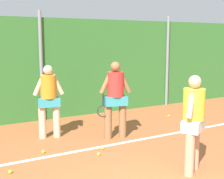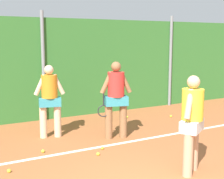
{
  "view_description": "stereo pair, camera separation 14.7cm",
  "coord_description": "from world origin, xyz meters",
  "px_view_note": "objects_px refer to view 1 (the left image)",
  "views": [
    {
      "loc": [
        -2.68,
        -3.28,
        2.32
      ],
      "look_at": [
        0.6,
        2.51,
        1.26
      ],
      "focal_mm": 51.19,
      "sensor_mm": 36.0,
      "label": 1
    },
    {
      "loc": [
        -2.55,
        -3.35,
        2.32
      ],
      "look_at": [
        0.6,
        2.51,
        1.26
      ],
      "focal_mm": 51.19,
      "sensor_mm": 36.0,
      "label": 2
    }
  ],
  "objects_px": {
    "tennis_ball_5": "(102,148)",
    "tennis_ball_7": "(169,116)",
    "player_backcourt_far": "(49,97)",
    "tennis_ball_2": "(125,117)",
    "player_midcourt": "(115,96)",
    "tennis_ball_6": "(99,154)",
    "player_foreground_near": "(193,119)",
    "tennis_ball_4": "(43,152)",
    "tennis_ball_3": "(10,172)"
  },
  "relations": [
    {
      "from": "tennis_ball_2",
      "to": "tennis_ball_7",
      "type": "xyz_separation_m",
      "value": [
        1.22,
        -0.53,
        0.0
      ]
    },
    {
      "from": "tennis_ball_2",
      "to": "tennis_ball_5",
      "type": "xyz_separation_m",
      "value": [
        -1.86,
        -2.09,
        0.0
      ]
    },
    {
      "from": "tennis_ball_7",
      "to": "tennis_ball_5",
      "type": "bearing_deg",
      "value": -153.15
    },
    {
      "from": "tennis_ball_6",
      "to": "player_midcourt",
      "type": "bearing_deg",
      "value": 44.03
    },
    {
      "from": "tennis_ball_5",
      "to": "tennis_ball_6",
      "type": "height_order",
      "value": "same"
    },
    {
      "from": "tennis_ball_4",
      "to": "tennis_ball_6",
      "type": "bearing_deg",
      "value": -36.41
    },
    {
      "from": "tennis_ball_4",
      "to": "tennis_ball_7",
      "type": "relative_size",
      "value": 1.0
    },
    {
      "from": "tennis_ball_4",
      "to": "tennis_ball_7",
      "type": "xyz_separation_m",
      "value": [
        4.25,
        1.15,
        0.0
      ]
    },
    {
      "from": "tennis_ball_2",
      "to": "tennis_ball_3",
      "type": "bearing_deg",
      "value": -148.25
    },
    {
      "from": "player_midcourt",
      "to": "tennis_ball_5",
      "type": "relative_size",
      "value": 27.43
    },
    {
      "from": "player_foreground_near",
      "to": "player_backcourt_far",
      "type": "height_order",
      "value": "player_backcourt_far"
    },
    {
      "from": "player_midcourt",
      "to": "tennis_ball_3",
      "type": "distance_m",
      "value": 2.92
    },
    {
      "from": "player_midcourt",
      "to": "tennis_ball_6",
      "type": "distance_m",
      "value": 1.56
    },
    {
      "from": "tennis_ball_2",
      "to": "tennis_ball_6",
      "type": "height_order",
      "value": "same"
    },
    {
      "from": "tennis_ball_2",
      "to": "tennis_ball_6",
      "type": "bearing_deg",
      "value": -131.52
    },
    {
      "from": "player_backcourt_far",
      "to": "tennis_ball_7",
      "type": "distance_m",
      "value": 3.89
    },
    {
      "from": "tennis_ball_2",
      "to": "tennis_ball_4",
      "type": "bearing_deg",
      "value": -150.95
    },
    {
      "from": "tennis_ball_6",
      "to": "tennis_ball_7",
      "type": "relative_size",
      "value": 1.0
    },
    {
      "from": "player_backcourt_far",
      "to": "player_midcourt",
      "type": "bearing_deg",
      "value": 162.1
    },
    {
      "from": "tennis_ball_6",
      "to": "tennis_ball_7",
      "type": "distance_m",
      "value": 3.79
    },
    {
      "from": "tennis_ball_5",
      "to": "player_midcourt",
      "type": "bearing_deg",
      "value": 41.56
    },
    {
      "from": "player_foreground_near",
      "to": "player_backcourt_far",
      "type": "distance_m",
      "value": 3.5
    },
    {
      "from": "tennis_ball_6",
      "to": "tennis_ball_7",
      "type": "height_order",
      "value": "same"
    },
    {
      "from": "player_backcourt_far",
      "to": "tennis_ball_2",
      "type": "height_order",
      "value": "player_backcourt_far"
    },
    {
      "from": "tennis_ball_5",
      "to": "tennis_ball_7",
      "type": "xyz_separation_m",
      "value": [
        3.09,
        1.56,
        0.0
      ]
    },
    {
      "from": "tennis_ball_3",
      "to": "tennis_ball_4",
      "type": "height_order",
      "value": "same"
    },
    {
      "from": "player_foreground_near",
      "to": "tennis_ball_6",
      "type": "xyz_separation_m",
      "value": [
        -1.06,
        1.51,
        -0.93
      ]
    },
    {
      "from": "tennis_ball_6",
      "to": "tennis_ball_7",
      "type": "bearing_deg",
      "value": 28.99
    },
    {
      "from": "player_foreground_near",
      "to": "tennis_ball_5",
      "type": "distance_m",
      "value": 2.18
    },
    {
      "from": "tennis_ball_7",
      "to": "player_backcourt_far",
      "type": "bearing_deg",
      "value": -177.12
    },
    {
      "from": "player_foreground_near",
      "to": "tennis_ball_7",
      "type": "bearing_deg",
      "value": 24.25
    },
    {
      "from": "tennis_ball_5",
      "to": "tennis_ball_7",
      "type": "bearing_deg",
      "value": 26.85
    },
    {
      "from": "player_foreground_near",
      "to": "tennis_ball_3",
      "type": "relative_size",
      "value": 25.99
    },
    {
      "from": "player_foreground_near",
      "to": "player_midcourt",
      "type": "distance_m",
      "value": 2.36
    },
    {
      "from": "tennis_ball_2",
      "to": "tennis_ball_7",
      "type": "relative_size",
      "value": 1.0
    },
    {
      "from": "tennis_ball_5",
      "to": "tennis_ball_6",
      "type": "xyz_separation_m",
      "value": [
        -0.23,
        -0.28,
        0.0
      ]
    },
    {
      "from": "player_midcourt",
      "to": "tennis_ball_7",
      "type": "distance_m",
      "value": 2.81
    },
    {
      "from": "player_foreground_near",
      "to": "player_backcourt_far",
      "type": "relative_size",
      "value": 0.99
    },
    {
      "from": "player_foreground_near",
      "to": "tennis_ball_4",
      "type": "xyz_separation_m",
      "value": [
        -1.99,
        2.19,
        -0.93
      ]
    },
    {
      "from": "tennis_ball_4",
      "to": "tennis_ball_5",
      "type": "bearing_deg",
      "value": -19.41
    },
    {
      "from": "tennis_ball_5",
      "to": "tennis_ball_7",
      "type": "height_order",
      "value": "same"
    },
    {
      "from": "tennis_ball_3",
      "to": "tennis_ball_4",
      "type": "relative_size",
      "value": 1.0
    },
    {
      "from": "tennis_ball_2",
      "to": "tennis_ball_3",
      "type": "xyz_separation_m",
      "value": [
        -3.83,
        -2.37,
        0.0
      ]
    },
    {
      "from": "player_foreground_near",
      "to": "tennis_ball_7",
      "type": "height_order",
      "value": "player_foreground_near"
    },
    {
      "from": "player_backcourt_far",
      "to": "tennis_ball_6",
      "type": "relative_size",
      "value": 26.13
    },
    {
      "from": "player_foreground_near",
      "to": "player_backcourt_far",
      "type": "bearing_deg",
      "value": 83.92
    },
    {
      "from": "tennis_ball_6",
      "to": "tennis_ball_3",
      "type": "bearing_deg",
      "value": -179.77
    },
    {
      "from": "player_foreground_near",
      "to": "player_midcourt",
      "type": "xyz_separation_m",
      "value": [
        -0.19,
        2.36,
        0.05
      ]
    },
    {
      "from": "player_foreground_near",
      "to": "tennis_ball_2",
      "type": "relative_size",
      "value": 25.99
    },
    {
      "from": "tennis_ball_4",
      "to": "tennis_ball_6",
      "type": "xyz_separation_m",
      "value": [
        0.93,
        -0.69,
        0.0
      ]
    }
  ]
}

